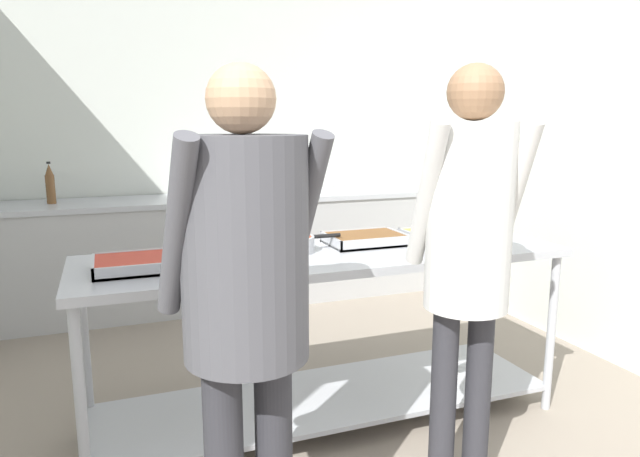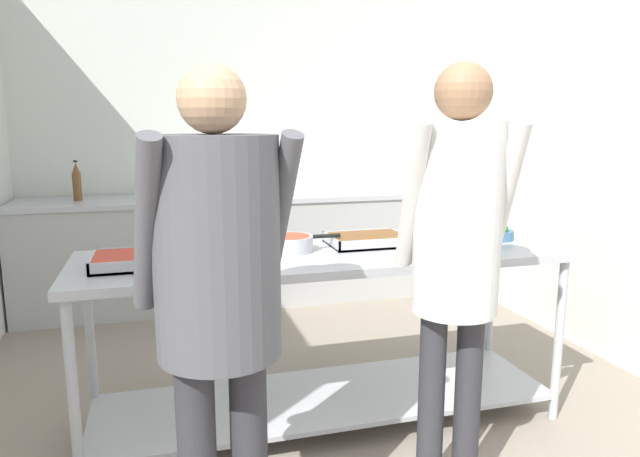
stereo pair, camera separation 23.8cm
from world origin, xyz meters
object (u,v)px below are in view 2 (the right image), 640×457
object	(u,v)px
serving_tray_greens	(138,260)
guest_serving_right	(218,275)
serving_tray_vegetables	(447,239)
broccoli_bowl	(497,233)
serving_tray_roast	(367,240)
water_bottle	(77,182)
sauce_pan	(290,243)
guest_serving_left	(457,238)
plate_stack	(220,254)

from	to	relation	value
serving_tray_greens	guest_serving_right	bearing A→B (deg)	-71.10
serving_tray_vegetables	broccoli_bowl	distance (m)	0.31
broccoli_bowl	guest_serving_right	world-z (taller)	guest_serving_right
serving_tray_roast	water_bottle	distance (m)	2.60
guest_serving_right	broccoli_bowl	bearing A→B (deg)	28.89
sauce_pan	serving_tray_vegetables	xyz separation A→B (m)	(0.83, -0.04, -0.02)
broccoli_bowl	water_bottle	size ratio (longest dim) A/B	0.58
sauce_pan	guest_serving_left	xyz separation A→B (m)	(0.47, -0.77, 0.15)
serving_tray_greens	broccoli_bowl	xyz separation A→B (m)	(1.84, 0.07, 0.01)
serving_tray_greens	water_bottle	world-z (taller)	water_bottle
serving_tray_greens	guest_serving_left	distance (m)	1.37
serving_tray_roast	guest_serving_left	bearing A→B (deg)	-86.05
serving_tray_greens	serving_tray_vegetables	xyz separation A→B (m)	(1.54, 0.05, 0.00)
sauce_pan	guest_serving_right	bearing A→B (deg)	-116.24
serving_tray_greens	plate_stack	distance (m)	0.36
broccoli_bowl	guest_serving_right	xyz separation A→B (m)	(-1.57, -0.87, 0.11)
sauce_pan	serving_tray_vegetables	size ratio (longest dim) A/B	1.01
plate_stack	serving_tray_roast	distance (m)	0.77
serving_tray_greens	serving_tray_roast	xyz separation A→B (m)	(1.12, 0.13, -0.00)
sauce_pan	broccoli_bowl	distance (m)	1.13
serving_tray_roast	plate_stack	bearing A→B (deg)	-170.18
serving_tray_greens	sauce_pan	distance (m)	0.72
plate_stack	broccoli_bowl	xyz separation A→B (m)	(1.48, 0.07, 0.00)
sauce_pan	guest_serving_right	xyz separation A→B (m)	(-0.44, -0.89, 0.10)
sauce_pan	water_bottle	xyz separation A→B (m)	(-1.21, 2.06, 0.13)
sauce_pan	serving_tray_vegetables	world-z (taller)	sauce_pan
sauce_pan	broccoli_bowl	size ratio (longest dim) A/B	2.03
guest_serving_right	guest_serving_left	bearing A→B (deg)	7.40
sauce_pan	guest_serving_left	bearing A→B (deg)	-58.62
plate_stack	guest_serving_right	size ratio (longest dim) A/B	0.16
broccoli_bowl	water_bottle	bearing A→B (deg)	138.39
broccoli_bowl	guest_serving_left	size ratio (longest dim) A/B	0.11
serving_tray_roast	serving_tray_vegetables	world-z (taller)	same
plate_stack	serving_tray_vegetables	xyz separation A→B (m)	(1.18, 0.05, -0.00)
serving_tray_greens	water_bottle	xyz separation A→B (m)	(-0.50, 2.15, 0.14)
serving_tray_greens	guest_serving_right	xyz separation A→B (m)	(0.27, -0.80, 0.12)
serving_tray_roast	serving_tray_vegetables	bearing A→B (deg)	-11.54
serving_tray_greens	serving_tray_roast	size ratio (longest dim) A/B	0.98
guest_serving_left	water_bottle	bearing A→B (deg)	120.71
serving_tray_vegetables	serving_tray_roast	bearing A→B (deg)	168.46
serving_tray_roast	guest_serving_right	distance (m)	1.26
water_bottle	serving_tray_greens	bearing A→B (deg)	-76.85
guest_serving_left	guest_serving_right	bearing A→B (deg)	-172.60
plate_stack	water_bottle	size ratio (longest dim) A/B	0.84
broccoli_bowl	guest_serving_right	bearing A→B (deg)	-151.11
plate_stack	guest_serving_left	world-z (taller)	guest_serving_left
serving_tray_greens	serving_tray_roast	world-z (taller)	same
water_bottle	guest_serving_left	bearing A→B (deg)	-59.29
plate_stack	guest_serving_left	xyz separation A→B (m)	(0.82, -0.68, 0.16)
serving_tray_roast	broccoli_bowl	size ratio (longest dim) A/B	2.19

